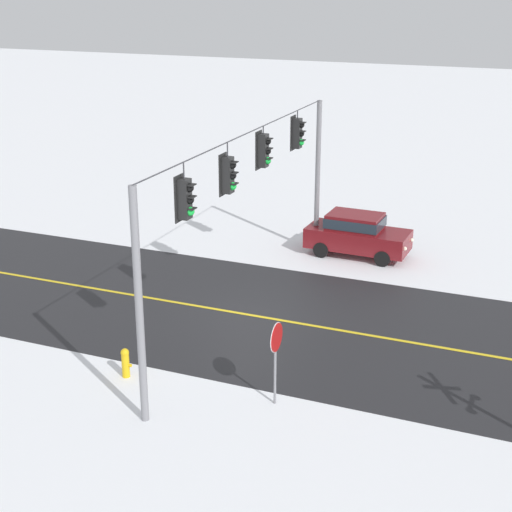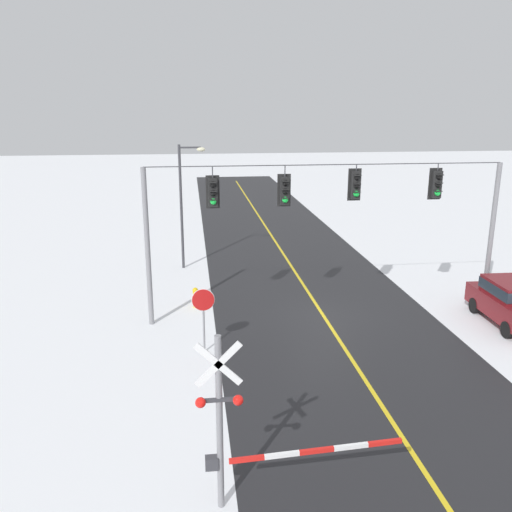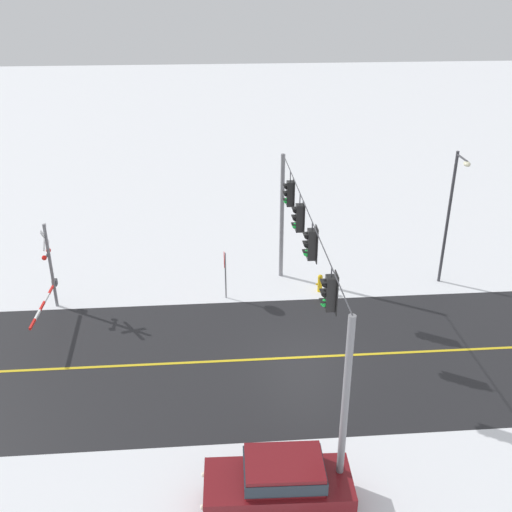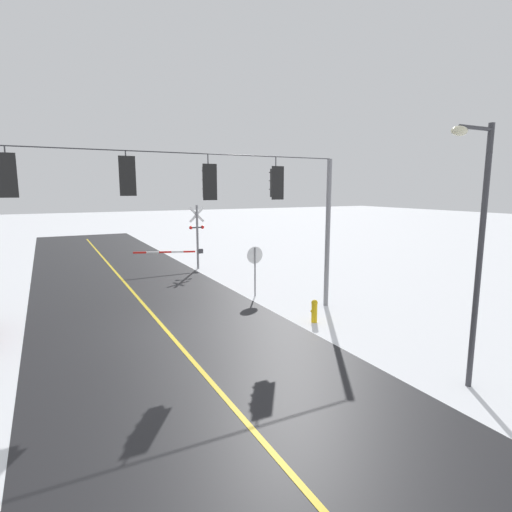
# 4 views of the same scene
# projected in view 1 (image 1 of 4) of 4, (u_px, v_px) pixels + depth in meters

# --- Properties ---
(ground_plane) EXTENTS (160.00, 160.00, 0.00)m
(ground_plane) POSITION_uv_depth(u_px,v_px,m) (251.00, 315.00, 25.83)
(ground_plane) COLOR white
(road_asphalt) EXTENTS (9.00, 80.00, 0.01)m
(road_asphalt) POSITION_uv_depth(u_px,v_px,m) (99.00, 289.00, 27.97)
(road_asphalt) COLOR black
(road_asphalt) RESTS_ON ground
(lane_centre_line) EXTENTS (0.14, 72.00, 0.01)m
(lane_centre_line) POSITION_uv_depth(u_px,v_px,m) (99.00, 289.00, 27.97)
(lane_centre_line) COLOR gold
(lane_centre_line) RESTS_ON ground
(signal_span) EXTENTS (14.20, 0.47, 6.22)m
(signal_span) POSITION_uv_depth(u_px,v_px,m) (249.00, 189.00, 24.25)
(signal_span) COLOR gray
(signal_span) RESTS_ON ground
(stop_sign) EXTENTS (0.80, 0.09, 2.35)m
(stop_sign) POSITION_uv_depth(u_px,v_px,m) (276.00, 346.00, 19.91)
(stop_sign) COLOR gray
(stop_sign) RESTS_ON ground
(parked_car_maroon) EXTENTS (1.92, 4.24, 1.74)m
(parked_car_maroon) POSITION_uv_depth(u_px,v_px,m) (357.00, 233.00, 31.10)
(parked_car_maroon) COLOR maroon
(parked_car_maroon) RESTS_ON ground
(fire_hydrant) EXTENTS (0.24, 0.31, 0.88)m
(fire_hydrant) POSITION_uv_depth(u_px,v_px,m) (125.00, 362.00, 21.71)
(fire_hydrant) COLOR gold
(fire_hydrant) RESTS_ON ground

